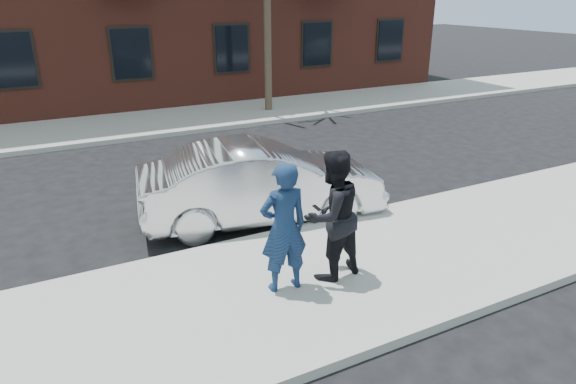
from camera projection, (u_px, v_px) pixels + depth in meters
ground at (311, 279)px, 8.17m from camera, size 100.00×100.00×0.00m
near_sidewalk at (319, 282)px, 7.94m from camera, size 50.00×3.50×0.15m
near_curb at (269, 236)px, 9.42m from camera, size 50.00×0.10×0.15m
far_sidewalk at (146, 123)px, 17.43m from camera, size 50.00×3.50×0.15m
far_curb at (160, 136)px, 15.94m from camera, size 50.00×0.10×0.15m
silver_sedan at (262, 182)px, 10.02m from camera, size 4.96×2.43×1.56m
man_hoodie at (284, 228)px, 7.29m from camera, size 0.74×0.54×1.96m
man_peacoat at (332, 215)px, 7.63m from camera, size 1.09×0.91×2.02m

